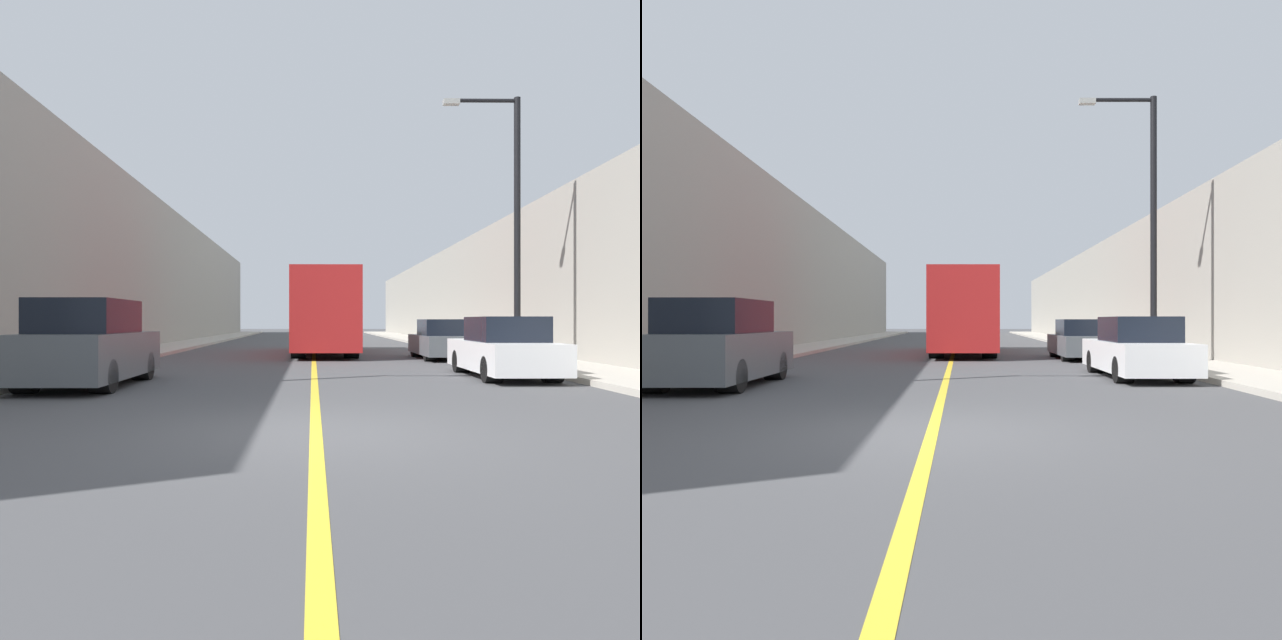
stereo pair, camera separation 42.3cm
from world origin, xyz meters
The scene contains 11 objects.
ground_plane centered at (0.00, 0.00, 0.00)m, with size 200.00×200.00×0.00m, color #474749.
sidewalk_left centered at (-7.32, 30.00, 0.07)m, with size 2.60×72.00×0.14m, color #B2AA9E.
sidewalk_right centered at (7.32, 30.00, 0.07)m, with size 2.60×72.00×0.14m, color #B2AA9E.
building_row_left centered at (-10.62, 30.00, 4.14)m, with size 4.00×72.00×8.29m, color gray.
building_row_right centered at (10.62, 30.00, 3.06)m, with size 4.00×72.00×6.12m, color gray.
road_center_line centered at (0.00, 30.00, 0.00)m, with size 0.16×72.00×0.01m, color gold.
bus centered at (0.42, 18.92, 1.82)m, with size 2.58×10.12×3.41m.
parked_suv_left centered at (-4.92, 5.71, 0.87)m, with size 1.94×4.59×1.89m.
car_right_near centered at (4.77, 7.75, 0.69)m, with size 1.78×4.74×1.53m.
car_right_mid centered at (4.80, 15.28, 0.67)m, with size 1.83×4.61×1.48m.
street_lamp_right centered at (6.14, 11.39, 4.78)m, with size 2.41×0.24×8.24m.
Camera 1 is at (-0.04, -7.91, 1.43)m, focal length 35.00 mm.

